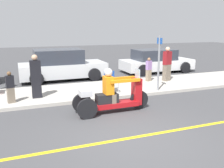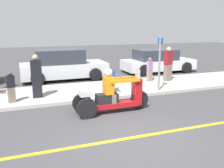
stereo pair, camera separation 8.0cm
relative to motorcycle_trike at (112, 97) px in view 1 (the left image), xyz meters
The scene contains 12 objects.
ground_plane 2.03m from the motorcycle_trike, 95.28° to the right, with size 60.00×60.00×0.00m, color #424244.
lane_stripe 2.02m from the motorcycle_trike, 89.85° to the right, with size 24.00×0.12×0.01m.
sidewalk_strip 2.69m from the motorcycle_trike, 93.90° to the left, with size 28.00×2.80×0.12m.
motorcycle_trike is the anchor object (origin of this frame).
spectator_mid_group 4.48m from the motorcycle_trike, 45.97° to the left, with size 0.30×0.23×1.12m.
spectator_near_curb 4.98m from the motorcycle_trike, 36.97° to the left, with size 0.43×0.33×1.62m.
spectator_end_of_line 3.50m from the motorcycle_trike, 148.91° to the left, with size 0.29×0.22×1.09m.
spectator_with_child 3.05m from the motorcycle_trike, 134.37° to the left, with size 0.38×0.23×1.58m.
folding_chair_set_back 2.10m from the motorcycle_trike, 70.81° to the left, with size 0.47×0.47×0.82m.
parked_car_lot_far 5.65m from the motorcycle_trike, 96.10° to the left, with size 4.30×2.01×1.55m.
parked_car_lot_right 7.69m from the motorcycle_trike, 49.01° to the left, with size 4.25×1.97×1.35m.
street_sign 3.10m from the motorcycle_trike, 30.07° to the left, with size 0.08×0.36×2.20m.
Camera 1 is at (-2.53, -5.12, 2.67)m, focal length 40.00 mm.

